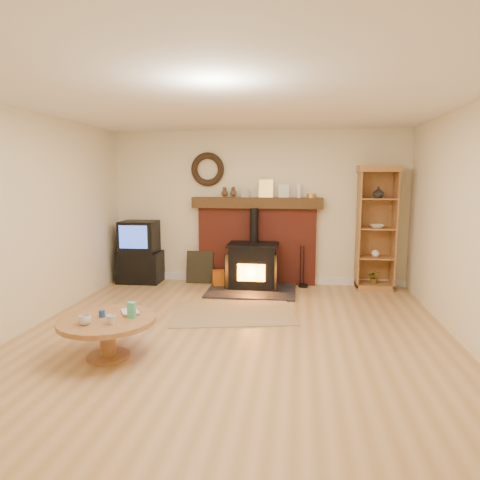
# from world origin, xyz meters

# --- Properties ---
(ground) EXTENTS (5.50, 5.50, 0.00)m
(ground) POSITION_xyz_m (0.00, 0.00, 0.00)
(ground) COLOR #AC8047
(ground) RESTS_ON ground
(room_shell) EXTENTS (5.02, 5.52, 2.61)m
(room_shell) POSITION_xyz_m (-0.02, 0.09, 1.72)
(room_shell) COLOR beige
(room_shell) RESTS_ON ground
(chimney_breast) EXTENTS (2.20, 0.22, 1.78)m
(chimney_breast) POSITION_xyz_m (0.00, 2.67, 0.80)
(chimney_breast) COLOR maroon
(chimney_breast) RESTS_ON ground
(wood_stove) EXTENTS (1.40, 1.00, 1.31)m
(wood_stove) POSITION_xyz_m (-0.02, 2.27, 0.37)
(wood_stove) COLOR black
(wood_stove) RESTS_ON ground
(area_rug) EXTENTS (1.81, 1.42, 0.01)m
(area_rug) POSITION_xyz_m (-0.15, 0.96, 0.01)
(area_rug) COLOR brown
(area_rug) RESTS_ON ground
(tv_unit) EXTENTS (0.74, 0.54, 1.07)m
(tv_unit) POSITION_xyz_m (-2.02, 2.47, 0.51)
(tv_unit) COLOR black
(tv_unit) RESTS_ON ground
(curio_cabinet) EXTENTS (0.64, 0.46, 2.00)m
(curio_cabinet) POSITION_xyz_m (1.94, 2.56, 1.00)
(curio_cabinet) COLOR #9A6132
(curio_cabinet) RESTS_ON ground
(firelog_box) EXTENTS (0.47, 0.36, 0.26)m
(firelog_box) POSITION_xyz_m (-0.50, 2.40, 0.13)
(firelog_box) COLOR orange
(firelog_box) RESTS_ON ground
(leaning_painting) EXTENTS (0.46, 0.12, 0.55)m
(leaning_painting) POSITION_xyz_m (-0.98, 2.55, 0.28)
(leaning_painting) COLOR black
(leaning_painting) RESTS_ON ground
(fire_tools) EXTENTS (0.16, 0.16, 0.70)m
(fire_tools) POSITION_xyz_m (0.79, 2.50, 0.11)
(fire_tools) COLOR black
(fire_tools) RESTS_ON ground
(coffee_table) EXTENTS (0.98, 0.98, 0.58)m
(coffee_table) POSITION_xyz_m (-1.19, -0.62, 0.34)
(coffee_table) COLOR brown
(coffee_table) RESTS_ON ground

